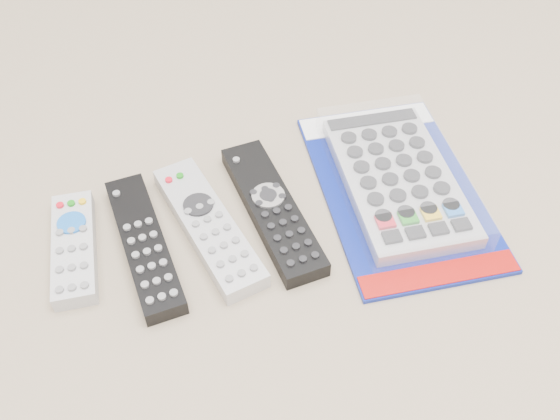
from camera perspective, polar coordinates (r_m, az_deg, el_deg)
name	(u,v)px	position (r m, az deg, el deg)	size (l,w,h in m)	color
remote_small_grey	(74,247)	(0.75, -18.33, -3.26)	(0.07, 0.16, 0.02)	#ACACAF
remote_slim_black	(144,244)	(0.73, -12.31, -3.10)	(0.05, 0.21, 0.02)	black
remote_silver_dvd	(209,226)	(0.74, -6.55, -1.44)	(0.08, 0.22, 0.02)	#B7B7BC
remote_large_black	(272,209)	(0.75, -0.71, 0.10)	(0.06, 0.22, 0.02)	black
jumbo_remote_packaged	(398,178)	(0.79, 10.74, 2.91)	(0.24, 0.34, 0.04)	navy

